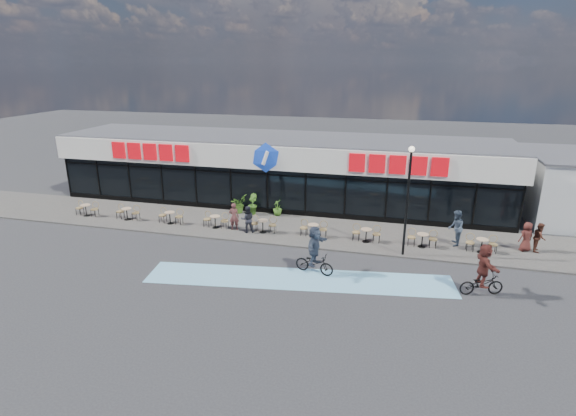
{
  "coord_description": "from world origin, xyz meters",
  "views": [
    {
      "loc": [
        8.07,
        -19.6,
        9.52
      ],
      "look_at": [
        2.24,
        3.5,
        1.7
      ],
      "focal_mm": 28.0,
      "sensor_mm": 36.0,
      "label": 1
    }
  ],
  "objects": [
    {
      "name": "bike_lane",
      "position": [
        4.0,
        -1.5,
        0.01
      ],
      "size": [
        14.17,
        4.13,
        0.01
      ],
      "primitive_type": "cube",
      "rotation": [
        0.0,
        0.0,
        0.14
      ],
      "color": "#6DADCE",
      "rests_on": "ground"
    },
    {
      "name": "pedestrian_b",
      "position": [
        15.39,
        4.44,
        0.87
      ],
      "size": [
        0.72,
        0.85,
        1.54
      ],
      "primitive_type": "imported",
      "rotation": [
        0.0,
        0.0,
        1.37
      ],
      "color": "#462319",
      "rests_on": "sidewalk"
    },
    {
      "name": "bistro_set_7",
      "position": [
        9.57,
        3.63,
        0.56
      ],
      "size": [
        1.54,
        0.62,
        0.9
      ],
      "color": "tan",
      "rests_on": "sidewalk"
    },
    {
      "name": "sidewalk",
      "position": [
        0.0,
        4.5,
        0.05
      ],
      "size": [
        44.0,
        5.0,
        0.1
      ],
      "primitive_type": "cube",
      "color": "#504D47",
      "rests_on": "ground"
    },
    {
      "name": "bistro_set_5",
      "position": [
        3.68,
        3.63,
        0.56
      ],
      "size": [
        1.54,
        0.62,
        0.9
      ],
      "color": "tan",
      "rests_on": "sidewalk"
    },
    {
      "name": "ground",
      "position": [
        0.0,
        0.0,
        0.0
      ],
      "size": [
        120.0,
        120.0,
        0.0
      ],
      "primitive_type": "plane",
      "color": "#28282B",
      "rests_on": "ground"
    },
    {
      "name": "potted_plant_mid",
      "position": [
        -1.87,
        6.58,
        0.69
      ],
      "size": [
        1.1,
        1.21,
        1.18
      ],
      "primitive_type": "imported",
      "rotation": [
        0.0,
        0.0,
        1.39
      ],
      "color": "#3A661D",
      "rests_on": "sidewalk"
    },
    {
      "name": "cyclist_a",
      "position": [
        4.58,
        -0.7,
        1.03
      ],
      "size": [
        2.01,
        1.83,
        2.34
      ],
      "color": "black",
      "rests_on": "ground"
    },
    {
      "name": "potted_plant_left",
      "position": [
        -0.9,
        6.53,
        0.77
      ],
      "size": [
        0.86,
        0.92,
        1.33
      ],
      "primitive_type": "imported",
      "rotation": [
        0.0,
        0.0,
        2.05
      ],
      "color": "#34601B",
      "rests_on": "sidewalk"
    },
    {
      "name": "bistro_set_1",
      "position": [
        -8.11,
        3.63,
        0.56
      ],
      "size": [
        1.54,
        0.62,
        0.9
      ],
      "color": "tan",
      "rests_on": "sidewalk"
    },
    {
      "name": "pedestrian_a",
      "position": [
        11.26,
        4.24,
        1.07
      ],
      "size": [
        0.79,
        0.99,
        1.95
      ],
      "primitive_type": "imported",
      "rotation": [
        0.0,
        0.0,
        -1.63
      ],
      "color": "#334050",
      "rests_on": "sidewalk"
    },
    {
      "name": "bistro_set_4",
      "position": [
        0.73,
        3.63,
        0.56
      ],
      "size": [
        1.54,
        0.62,
        0.9
      ],
      "color": "tan",
      "rests_on": "sidewalk"
    },
    {
      "name": "pedestrian_c",
      "position": [
        14.76,
        4.34,
        0.88
      ],
      "size": [
        0.91,
        0.8,
        1.56
      ],
      "primitive_type": "imported",
      "rotation": [
        0.0,
        0.0,
        3.64
      ],
      "color": "#481E1A",
      "rests_on": "sidewalk"
    },
    {
      "name": "bistro_set_8",
      "position": [
        12.52,
        3.63,
        0.56
      ],
      "size": [
        1.54,
        0.62,
        0.9
      ],
      "color": "tan",
      "rests_on": "sidewalk"
    },
    {
      "name": "lamp_post",
      "position": [
        8.61,
        2.3,
        3.39
      ],
      "size": [
        0.28,
        0.28,
        5.58
      ],
      "color": "black",
      "rests_on": "sidewalk"
    },
    {
      "name": "bistro_set_6",
      "position": [
        6.63,
        3.63,
        0.56
      ],
      "size": [
        1.54,
        0.62,
        0.9
      ],
      "color": "tan",
      "rests_on": "sidewalk"
    },
    {
      "name": "bistro_set_2",
      "position": [
        -5.16,
        3.63,
        0.56
      ],
      "size": [
        1.54,
        0.62,
        0.9
      ],
      "color": "tan",
      "rests_on": "sidewalk"
    },
    {
      "name": "patron_right",
      "position": [
        -0.11,
        3.32,
        0.89
      ],
      "size": [
        0.93,
        0.83,
        1.59
      ],
      "primitive_type": "imported",
      "rotation": [
        0.0,
        0.0,
        3.5
      ],
      "color": "#21222A",
      "rests_on": "sidewalk"
    },
    {
      "name": "bistro_set_0",
      "position": [
        -11.06,
        3.63,
        0.56
      ],
      "size": [
        1.54,
        0.62,
        0.9
      ],
      "color": "tan",
      "rests_on": "sidewalk"
    },
    {
      "name": "patron_left",
      "position": [
        -1.01,
        3.53,
        0.92
      ],
      "size": [
        0.65,
        0.48,
        1.63
      ],
      "primitive_type": "imported",
      "rotation": [
        0.0,
        0.0,
        3.3
      ],
      "color": "brown",
      "rests_on": "sidewalk"
    },
    {
      "name": "potted_plant_right",
      "position": [
        0.75,
        6.64,
        0.61
      ],
      "size": [
        0.63,
        0.63,
        1.03
      ],
      "primitive_type": "imported",
      "rotation": [
        0.0,
        0.0,
        4.81
      ],
      "color": "#38621C",
      "rests_on": "sidewalk"
    },
    {
      "name": "building",
      "position": [
        -0.0,
        9.93,
        2.34
      ],
      "size": [
        30.6,
        6.57,
        4.75
      ],
      "color": "black",
      "rests_on": "ground"
    },
    {
      "name": "cyclist_b",
      "position": [
        11.87,
        -0.97,
        1.03
      ],
      "size": [
        1.98,
        1.82,
        2.32
      ],
      "color": "black",
      "rests_on": "ground"
    },
    {
      "name": "bistro_set_3",
      "position": [
        -2.21,
        3.63,
        0.56
      ],
      "size": [
        1.54,
        0.62,
        0.9
      ],
      "color": "tan",
      "rests_on": "sidewalk"
    }
  ]
}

